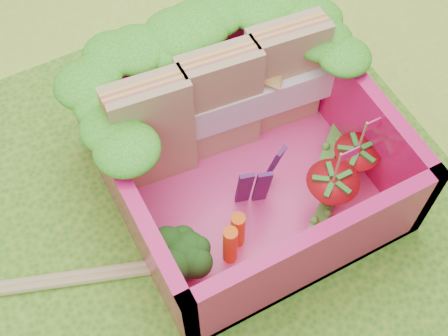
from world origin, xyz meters
name	(u,v)px	position (x,y,z in m)	size (l,w,h in m)	color
ground	(205,206)	(0.00, 0.00, 0.00)	(14.00, 14.00, 0.00)	#A8D13B
placemat	(205,205)	(0.00, 0.00, 0.01)	(2.60, 2.60, 0.03)	#438E20
bento_floor	(244,181)	(0.24, 0.01, 0.06)	(1.30, 1.30, 0.05)	#FF4195
bento_box	(245,156)	(0.24, 0.01, 0.31)	(1.30, 1.30, 0.55)	#DB1261
lettuce_ruffle	(199,44)	(0.24, 0.49, 0.64)	(1.43, 0.77, 0.11)	#1E8818
sandwich_stack	(221,103)	(0.24, 0.28, 0.42)	(1.25, 0.30, 0.69)	tan
broccoli	(184,255)	(-0.26, -0.30, 0.26)	(0.34, 0.34, 0.26)	#669648
carrot_sticks	(234,238)	(0.00, -0.32, 0.21)	(0.14, 0.13, 0.28)	orange
purple_wedges	(260,181)	(0.24, -0.13, 0.27)	(0.25, 0.12, 0.38)	#461752
strawberry_left	(329,194)	(0.53, -0.33, 0.21)	(0.26, 0.26, 0.50)	red
strawberry_right	(354,162)	(0.74, -0.23, 0.20)	(0.23, 0.23, 0.47)	red
snap_peas	(326,182)	(0.59, -0.22, 0.11)	(0.58, 0.59, 0.05)	green
chopsticks	(1,288)	(-1.07, 0.04, 0.05)	(2.03, 0.75, 0.05)	tan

